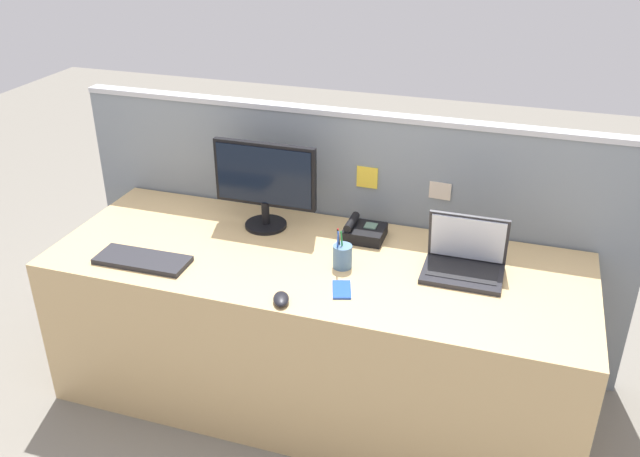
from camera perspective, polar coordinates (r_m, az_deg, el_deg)
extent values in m
plane|color=slate|center=(3.25, -0.28, -13.62)|extent=(10.00, 10.00, 0.00)
cube|color=tan|center=(3.03, -0.29, -8.48)|extent=(2.27, 0.84, 0.72)
cube|color=gray|center=(3.28, 2.21, -0.54)|extent=(2.66, 0.06, 1.20)
cube|color=#B7BAC1|center=(3.04, 2.41, 9.75)|extent=(2.66, 0.07, 0.02)
cube|color=yellow|center=(3.08, 4.02, 4.34)|extent=(0.10, 0.01, 0.10)
cube|color=beige|center=(3.04, 10.14, 3.17)|extent=(0.10, 0.01, 0.08)
cylinder|color=black|center=(3.11, -4.60, 0.32)|extent=(0.19, 0.19, 0.02)
cylinder|color=black|center=(3.08, -4.64, 1.33)|extent=(0.04, 0.04, 0.11)
cube|color=black|center=(3.02, -4.69, 4.59)|extent=(0.48, 0.03, 0.30)
cube|color=black|center=(3.01, -4.80, 4.48)|extent=(0.45, 0.01, 0.27)
cube|color=#232328|center=(2.77, 11.97, -3.78)|extent=(0.32, 0.23, 0.02)
cube|color=black|center=(2.78, 12.02, -3.48)|extent=(0.28, 0.16, 0.00)
cube|color=#232328|center=(2.79, 12.44, -0.75)|extent=(0.32, 0.06, 0.22)
cube|color=silver|center=(2.79, 12.41, -0.87)|extent=(0.30, 0.05, 0.20)
cube|color=black|center=(2.99, 3.81, -0.38)|extent=(0.18, 0.16, 0.05)
cube|color=#4C6B5B|center=(2.99, 4.33, 0.23)|extent=(0.05, 0.06, 0.01)
cylinder|color=black|center=(2.99, 2.70, 0.55)|extent=(0.04, 0.15, 0.04)
cube|color=#232328|center=(2.90, -14.80, -2.60)|extent=(0.40, 0.16, 0.02)
ellipsoid|color=black|center=(2.55, -3.32, -5.98)|extent=(0.09, 0.12, 0.03)
cylinder|color=#4C7093|center=(2.76, 1.91, -2.37)|extent=(0.08, 0.08, 0.10)
cylinder|color=blue|center=(2.72, 1.50, -1.44)|extent=(0.02, 0.02, 0.14)
cylinder|color=#238438|center=(2.73, 1.88, -1.43)|extent=(0.02, 0.02, 0.12)
cylinder|color=red|center=(2.74, 1.58, -1.23)|extent=(0.02, 0.01, 0.13)
cylinder|color=black|center=(2.74, 1.64, -1.27)|extent=(0.02, 0.01, 0.13)
cube|color=blue|center=(2.62, 1.85, -5.20)|extent=(0.11, 0.14, 0.01)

